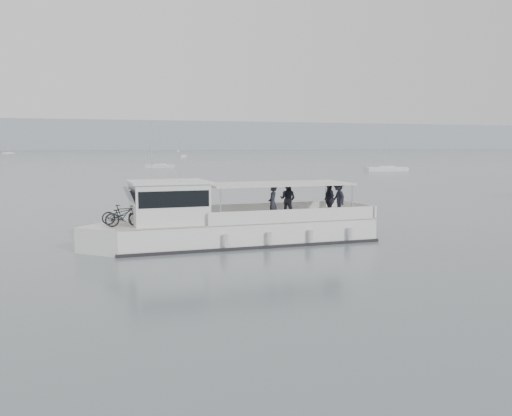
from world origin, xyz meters
name	(u,v)px	position (x,y,z in m)	size (l,w,h in m)	color
ground	(112,244)	(0.00, 0.00, 0.00)	(1400.00, 1400.00, 0.00)	slate
headland	(51,135)	(0.00, 560.00, 14.00)	(1400.00, 90.00, 28.00)	#939EA8
tour_boat	(221,224)	(4.57, -1.95, 0.92)	(13.41, 3.58, 5.61)	white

